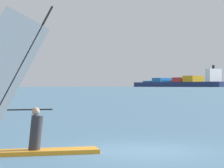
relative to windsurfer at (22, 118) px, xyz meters
name	(u,v)px	position (x,y,z in m)	size (l,w,h in m)	color
ground_plane	(143,151)	(2.86, 1.87, -1.00)	(4000.00, 4000.00, 0.00)	#476B84
windsurfer	(22,118)	(0.00, 0.00, 0.00)	(3.88, 2.73, 4.25)	orange
cargo_ship	(180,83)	(-156.26, 785.03, 6.39)	(193.58, 148.29, 35.17)	navy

